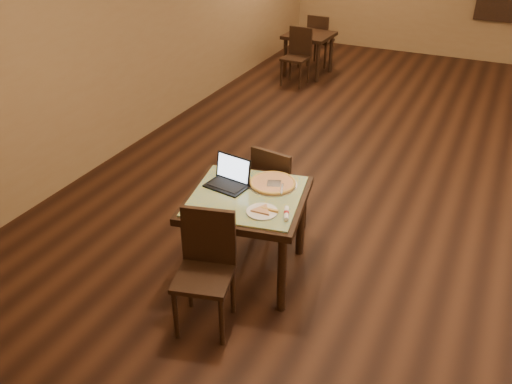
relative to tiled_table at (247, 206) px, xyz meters
The scene contains 15 objects.
ground 2.92m from the tiled_table, 56.98° to the left, with size 10.00×10.00×0.00m, color black.
wall_left 3.52m from the tiled_table, 135.80° to the left, with size 0.02×10.00×3.00m, color olive.
tiled_table is the anchor object (origin of this frame).
chair_main_near 0.64m from the tiled_table, 91.82° to the right, with size 0.48×0.48×0.92m.
chair_main_far 0.64m from the tiled_table, 91.07° to the left, with size 0.45×0.45×0.91m.
laptop 0.28m from the tiled_table, 152.87° to the left, with size 0.36×0.30×0.22m.
plate 0.30m from the tiled_table, 39.29° to the right, with size 0.24×0.24×0.01m, color white.
pizza_slice 0.31m from the tiled_table, 39.29° to the right, with size 0.18×0.18×0.02m, color #D3BC8C, non-canonical shape.
pizza_pan 0.29m from the tiled_table, 63.43° to the left, with size 0.40×0.40×0.01m, color silver.
pizza_whole 0.29m from the tiled_table, 63.43° to the left, with size 0.38×0.38×0.03m.
spatula 0.29m from the tiled_table, 57.53° to the left, with size 0.11×0.26×0.01m, color silver.
napkin_roll 0.44m from the tiled_table, 19.29° to the right, with size 0.09×0.17×0.04m.
other_table_b 5.46m from the tiled_table, 105.41° to the left, with size 0.77×0.77×0.69m.
other_table_b_chair_near 4.96m from the tiled_table, 106.96° to the left, with size 0.40×0.40×0.89m.
other_table_b_chair_far 5.96m from the tiled_table, 104.13° to the left, with size 0.40×0.40×0.89m.
Camera 1 is at (0.10, -5.67, 2.94)m, focal length 38.00 mm.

